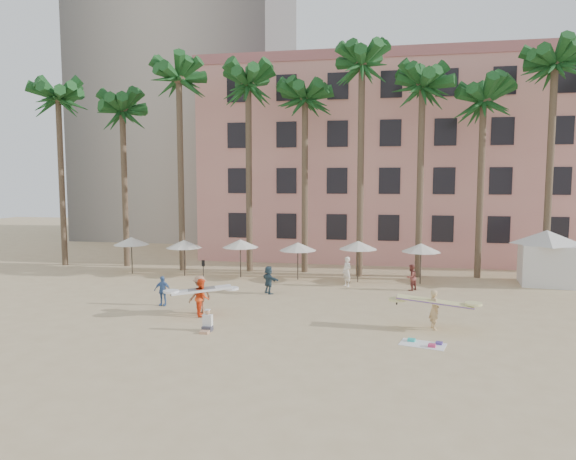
{
  "coord_description": "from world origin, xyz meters",
  "views": [
    {
      "loc": [
        4.59,
        -21.0,
        6.73
      ],
      "look_at": [
        -0.45,
        6.0,
        4.0
      ],
      "focal_mm": 32.0,
      "sensor_mm": 36.0,
      "label": 1
    }
  ],
  "objects_px": {
    "pink_hotel": "(412,165)",
    "carrier_white": "(202,296)",
    "cabana": "(546,253)",
    "carrier_yellow": "(434,307)"
  },
  "relations": [
    {
      "from": "pink_hotel",
      "to": "carrier_white",
      "type": "relative_size",
      "value": 11.71
    },
    {
      "from": "pink_hotel",
      "to": "cabana",
      "type": "distance_m",
      "value": 15.63
    },
    {
      "from": "pink_hotel",
      "to": "carrier_white",
      "type": "distance_m",
      "value": 26.84
    },
    {
      "from": "carrier_yellow",
      "to": "carrier_white",
      "type": "height_order",
      "value": "carrier_white"
    },
    {
      "from": "carrier_yellow",
      "to": "carrier_white",
      "type": "bearing_deg",
      "value": 178.68
    },
    {
      "from": "cabana",
      "to": "carrier_white",
      "type": "xyz_separation_m",
      "value": [
        -19.0,
        -11.23,
        -1.08
      ]
    },
    {
      "from": "pink_hotel",
      "to": "carrier_white",
      "type": "bearing_deg",
      "value": -115.51
    },
    {
      "from": "pink_hotel",
      "to": "carrier_yellow",
      "type": "xyz_separation_m",
      "value": [
        -0.08,
        -23.63,
        -6.98
      ]
    },
    {
      "from": "pink_hotel",
      "to": "carrier_white",
      "type": "xyz_separation_m",
      "value": [
        -11.16,
        -23.38,
        -7.02
      ]
    },
    {
      "from": "pink_hotel",
      "to": "carrier_yellow",
      "type": "bearing_deg",
      "value": -90.21
    }
  ]
}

